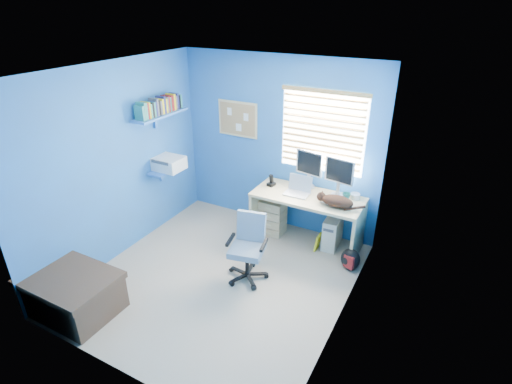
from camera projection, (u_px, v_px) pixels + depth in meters
The scene contains 23 objects.
floor at pixel (221, 278), 4.97m from camera, with size 3.00×3.20×0.00m, color tan.
ceiling at pixel (211, 71), 3.87m from camera, with size 3.00×3.20×0.00m, color white.
wall_back at pixel (278, 145), 5.69m from camera, with size 3.00×0.01×2.50m, color #3163A0.
wall_front at pixel (105, 264), 3.15m from camera, with size 3.00×0.01×2.50m, color #3163A0.
wall_left at pixel (117, 164), 5.05m from camera, with size 0.01×3.20×2.50m, color #3163A0.
wall_right at pixel (349, 220), 3.78m from camera, with size 0.01×3.20×2.50m, color #3163A0.
desk at pixel (307, 220), 5.54m from camera, with size 1.49×0.65×0.74m, color #D0B37F.
laptop at pixel (297, 187), 5.37m from camera, with size 0.33×0.26×0.22m, color silver.
monitor_left at pixel (309, 169), 5.51m from camera, with size 0.40×0.12×0.54m, color silver.
monitor_right at pixel (339, 177), 5.26m from camera, with size 0.40×0.12×0.54m, color silver.
phone at pixel (271, 180), 5.63m from camera, with size 0.09×0.11×0.17m, color black.
mug at pixel (346, 197), 5.24m from camera, with size 0.10×0.09×0.10m, color #217566.
cd_spindle at pixel (355, 196), 5.29m from camera, with size 0.13×0.13×0.07m, color silver.
cat at pixel (337, 201), 5.07m from camera, with size 0.42×0.22×0.15m, color black.
tower_pc at pixel (333, 231), 5.54m from camera, with size 0.19×0.44×0.45m, color beige.
drawer_boxes at pixel (272, 217), 5.82m from camera, with size 0.35×0.28×0.54m, color tan.
yellow_book at pixel (318, 242), 5.49m from camera, with size 0.03×0.17×0.24m, color yellow.
backpack at pixel (350, 259), 5.08m from camera, with size 0.25×0.19×0.29m, color black.
bed_corner at pixel (73, 293), 4.38m from camera, with size 0.95×0.68×0.46m, color #473427.
office_chair at pixel (248, 255), 4.88m from camera, with size 0.57×0.57×0.83m.
window_blinds at pixel (322, 132), 5.25m from camera, with size 1.15×0.05×1.10m.
corkboard at pixel (238, 119), 5.81m from camera, with size 0.64×0.02×0.52m.
wall_shelves at pixel (164, 135), 5.51m from camera, with size 0.42×0.90×1.05m.
Camera 1 is at (2.27, -3.31, 3.15)m, focal length 28.00 mm.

